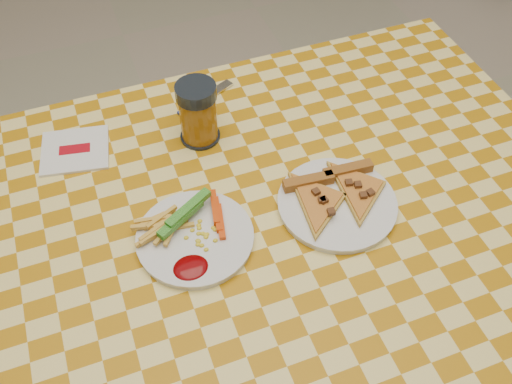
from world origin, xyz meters
TOP-DOWN VIEW (x-y plane):
  - ground at (0.00, 0.00)m, footprint 8.00×8.00m
  - table at (0.00, 0.00)m, footprint 1.28×0.88m
  - plate_left at (-0.11, -0.01)m, footprint 0.26×0.26m
  - plate_right at (0.15, -0.03)m, footprint 0.24×0.24m
  - fries_veggies at (-0.12, 0.00)m, footprint 0.18×0.17m
  - pizza_slices at (0.15, -0.02)m, footprint 0.21×0.20m
  - drink_glass at (-0.03, 0.23)m, footprint 0.08×0.08m
  - napkin at (-0.28, 0.28)m, footprint 0.15×0.14m
  - fork at (0.02, 0.34)m, footprint 0.14×0.08m

SIDE VIEW (x-z plane):
  - ground at x=0.00m, z-range 0.00..0.00m
  - table at x=0.00m, z-range 0.30..1.06m
  - napkin at x=-0.28m, z-range 0.76..0.76m
  - fork at x=0.02m, z-range 0.76..0.76m
  - plate_left at x=-0.11m, z-range 0.76..0.77m
  - plate_right at x=0.15m, z-range 0.76..0.77m
  - pizza_slices at x=0.15m, z-range 0.76..0.79m
  - fries_veggies at x=-0.12m, z-range 0.76..0.80m
  - drink_glass at x=-0.03m, z-range 0.75..0.89m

